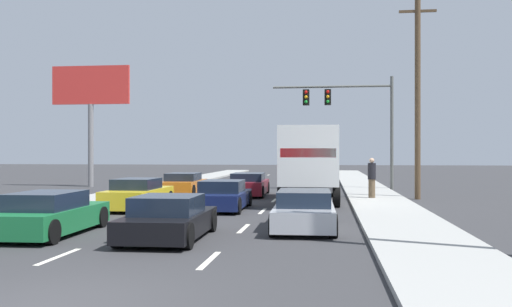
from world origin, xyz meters
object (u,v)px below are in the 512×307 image
box_truck (309,160)px  car_navy (222,196)px  car_black (169,219)px  car_maroon (248,185)px  roadside_billboard (91,98)px  car_orange (183,184)px  car_green (50,215)px  car_yellow (138,195)px  utility_pole_mid (418,96)px  traffic_signal_mast (342,107)px  pedestrian_near_corner (372,178)px  car_silver (304,211)px

box_truck → car_navy: bearing=-132.1°
car_navy → car_black: 7.69m
car_maroon → roadside_billboard: (-11.55, 6.22, 5.42)m
car_orange → car_green: (0.09, -14.94, 0.01)m
car_orange → car_navy: 8.40m
car_yellow → box_truck: 8.03m
car_green → utility_pole_mid: utility_pole_mid is taller
roadside_billboard → car_maroon: bearing=-28.3°
car_yellow → traffic_signal_mast: 16.11m
car_black → utility_pole_mid: bearing=58.0°
car_maroon → roadside_billboard: size_ratio=0.57×
car_yellow → car_black: bearing=-65.2°
car_orange → car_navy: bearing=-64.6°
car_black → utility_pole_mid: (8.63, 13.79, 4.54)m
traffic_signal_mast → roadside_billboard: 16.71m
car_navy → box_truck: 5.24m
car_maroon → car_black: bearing=-90.1°
car_green → box_truck: (6.90, 11.10, 1.39)m
car_maroon → utility_pole_mid: size_ratio=0.47×
traffic_signal_mast → car_green: bearing=-113.5°
car_green → car_black: (3.51, -0.33, -0.03)m
pedestrian_near_corner → car_black: bearing=-116.5°
roadside_billboard → pedestrian_near_corner: 20.36m
roadside_billboard → pedestrian_near_corner: size_ratio=4.26×
car_navy → traffic_signal_mast: bearing=67.8°
car_green → traffic_signal_mast: traffic_signal_mast is taller
car_maroon → traffic_signal_mast: (5.11, 5.29, 4.56)m
car_silver → utility_pole_mid: size_ratio=0.48×
car_green → car_maroon: bearing=76.4°
car_orange → pedestrian_near_corner: pedestrian_near_corner is taller
car_silver → roadside_billboard: roadside_billboard is taller
car_navy → box_truck: box_truck is taller
traffic_signal_mast → utility_pole_mid: bearing=-61.8°
car_maroon → car_green: bearing=-103.6°
car_green → car_yellow: bearing=89.4°
car_orange → roadside_billboard: roadside_billboard is taller
pedestrian_near_corner → car_green: bearing=-128.5°
car_orange → car_navy: (3.61, -7.59, -0.01)m
car_silver → roadside_billboard: bearing=128.8°
box_truck → car_silver: (0.11, -8.90, -1.41)m
car_orange → car_yellow: (0.16, -7.84, 0.02)m
pedestrian_near_corner → car_yellow: bearing=-151.7°
car_yellow → car_navy: (3.45, 0.25, -0.04)m
utility_pole_mid → roadside_billboard: size_ratio=1.22×
car_orange → utility_pole_mid: bearing=-6.9°
car_green → car_navy: 8.16m
car_yellow → car_silver: car_yellow is taller
car_navy → traffic_signal_mast: 14.36m
car_maroon → car_silver: 12.94m
car_orange → car_silver: bearing=-60.9°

